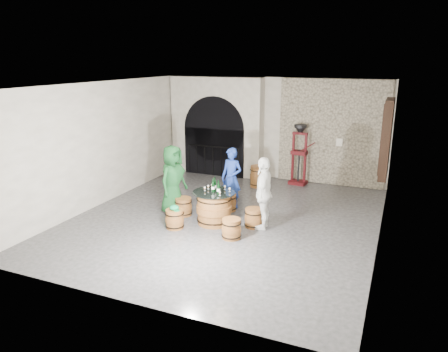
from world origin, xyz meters
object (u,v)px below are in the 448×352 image
at_px(barrel_stool_left, 183,207).
at_px(person_blue, 232,178).
at_px(barrel_stool_far, 228,202).
at_px(barrel_stool_near_left, 175,219).
at_px(side_barrel, 258,176).
at_px(barrel_stool_near_right, 231,229).
at_px(wine_bottle_center, 218,189).
at_px(wine_bottle_left, 213,187).
at_px(barrel_table, 214,208).
at_px(person_green, 173,180).
at_px(person_white, 264,193).
at_px(wine_bottle_right, 215,185).
at_px(barrel_stool_right, 254,218).
at_px(corking_press, 299,150).

height_order(barrel_stool_left, person_blue, person_blue).
xyz_separation_m(barrel_stool_far, barrel_stool_near_left, (-0.68, -1.56, 0.00)).
relative_size(barrel_stool_near_left, side_barrel, 0.69).
relative_size(barrel_stool_left, barrel_stool_near_right, 1.00).
relative_size(barrel_stool_left, side_barrel, 0.69).
height_order(barrel_stool_left, wine_bottle_center, wine_bottle_center).
bearing_deg(barrel_stool_far, barrel_stool_left, -140.03).
height_order(barrel_stool_near_left, wine_bottle_left, wine_bottle_left).
height_order(barrel_table, side_barrel, barrel_table).
xyz_separation_m(person_green, wine_bottle_center, (1.39, -0.37, 0.04)).
distance_m(barrel_stool_near_left, wine_bottle_center, 1.23).
height_order(barrel_stool_far, person_blue, person_blue).
distance_m(barrel_stool_left, side_barrel, 3.15).
distance_m(person_white, wine_bottle_right, 1.17).
bearing_deg(barrel_stool_right, wine_bottle_left, -170.03).
xyz_separation_m(barrel_stool_near_right, person_green, (-1.93, 0.90, 0.64)).
xyz_separation_m(person_blue, corking_press, (1.11, 2.76, 0.29)).
xyz_separation_m(barrel_stool_left, barrel_stool_near_left, (0.21, -0.81, 0.00)).
distance_m(barrel_table, barrel_stool_left, 0.96).
xyz_separation_m(barrel_stool_far, corking_press, (1.10, 3.01, 0.86)).
bearing_deg(wine_bottle_center, barrel_table, 146.18).
height_order(barrel_stool_right, wine_bottle_center, wine_bottle_center).
bearing_deg(corking_press, person_white, -81.79).
height_order(barrel_stool_far, wine_bottle_right, wine_bottle_right).
bearing_deg(corking_press, barrel_stool_near_right, -87.57).
height_order(side_barrel, corking_press, corking_press).
xyz_separation_m(wine_bottle_left, wine_bottle_center, (0.18, -0.09, 0.00)).
distance_m(barrel_stool_near_left, side_barrel, 3.89).
xyz_separation_m(barrel_stool_far, person_white, (1.18, -0.76, 0.62)).
height_order(person_white, wine_bottle_right, person_white).
height_order(wine_bottle_center, corking_press, corking_press).
xyz_separation_m(barrel_stool_near_right, wine_bottle_right, (-0.72, 0.74, 0.69)).
relative_size(barrel_stool_left, wine_bottle_center, 1.37).
bearing_deg(barrel_stool_right, person_green, 177.04).
distance_m(barrel_stool_near_left, wine_bottle_left, 1.15).
relative_size(barrel_table, barrel_stool_right, 2.27).
bearing_deg(barrel_stool_near_right, barrel_stool_right, 73.29).
bearing_deg(wine_bottle_left, wine_bottle_center, -27.42).
bearing_deg(barrel_stool_left, corking_press, 62.08).
relative_size(barrel_stool_near_left, corking_press, 0.24).
distance_m(wine_bottle_left, wine_bottle_center, 0.20).
distance_m(person_blue, person_white, 1.56).
height_order(barrel_stool_far, barrel_stool_right, same).
height_order(barrel_stool_far, wine_bottle_left, wine_bottle_left).
height_order(barrel_stool_left, barrel_stool_right, same).
bearing_deg(barrel_stool_left, wine_bottle_left, -13.19).
height_order(barrel_stool_near_right, person_blue, person_blue).
bearing_deg(side_barrel, person_green, -112.87).
relative_size(barrel_stool_right, barrel_stool_near_left, 1.00).
height_order(barrel_stool_far, person_white, person_white).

